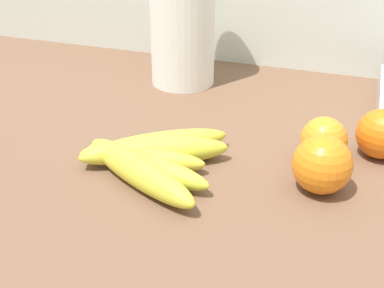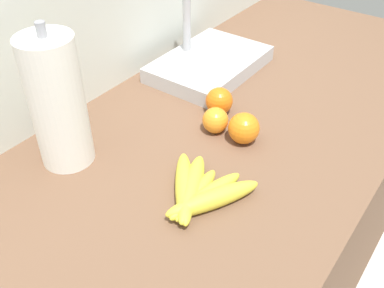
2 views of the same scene
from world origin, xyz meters
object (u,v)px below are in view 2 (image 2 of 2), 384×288
(banana_bunch, at_px, (198,192))
(orange_far_right, at_px, (215,120))
(orange_center, at_px, (219,101))
(sink_basin, at_px, (209,63))
(paper_towel_roll, at_px, (57,103))
(orange_back_left, at_px, (243,129))

(banana_bunch, distance_m, orange_far_right, 0.24)
(orange_center, relative_size, sink_basin, 0.20)
(orange_far_right, xyz_separation_m, paper_towel_roll, (-0.28, 0.21, 0.12))
(orange_back_left, distance_m, orange_far_right, 0.08)
(orange_back_left, distance_m, orange_center, 0.14)
(orange_back_left, xyz_separation_m, orange_far_right, (-0.00, 0.08, -0.01))
(sink_basin, bearing_deg, orange_center, -139.11)
(orange_center, bearing_deg, sink_basin, 40.89)
(orange_far_right, xyz_separation_m, sink_basin, (0.25, 0.19, -0.01))
(orange_back_left, relative_size, orange_center, 1.06)
(paper_towel_roll, bearing_deg, orange_center, -26.09)
(banana_bunch, relative_size, sink_basin, 0.61)
(orange_back_left, bearing_deg, paper_towel_roll, 134.50)
(banana_bunch, relative_size, paper_towel_roll, 0.66)
(banana_bunch, height_order, sink_basin, sink_basin)
(banana_bunch, relative_size, orange_back_left, 2.87)
(sink_basin, bearing_deg, orange_back_left, -132.88)
(orange_back_left, distance_m, paper_towel_roll, 0.42)
(orange_far_right, distance_m, paper_towel_roll, 0.37)
(orange_back_left, height_order, paper_towel_roll, paper_towel_roll)
(orange_far_right, bearing_deg, orange_center, 26.95)
(orange_center, bearing_deg, orange_back_left, -122.41)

